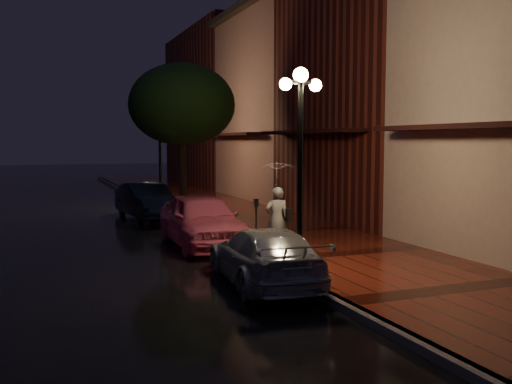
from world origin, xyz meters
name	(u,v)px	position (x,y,z in m)	size (l,w,h in m)	color
ground	(214,240)	(0.00, 0.00, 0.00)	(120.00, 120.00, 0.00)	black
sidewalk	(284,233)	(2.25, 0.00, 0.07)	(4.50, 60.00, 0.15)	#4C170D
curb	(214,238)	(0.00, 0.00, 0.07)	(0.25, 60.00, 0.15)	#595451
storefront_mid	(380,70)	(7.00, 2.00, 5.50)	(5.00, 8.00, 11.00)	#511914
storefront_far	(288,109)	(7.00, 10.00, 4.50)	(5.00, 8.00, 9.00)	#8C5951
storefront_extra	(224,110)	(7.00, 20.00, 5.00)	(5.00, 12.00, 10.00)	#511914
streetlamp_near	(300,156)	(0.35, -5.00, 2.60)	(0.96, 0.36, 4.31)	black
streetlamp_far	(160,149)	(0.35, 9.00, 2.60)	(0.96, 0.36, 4.31)	black
street_tree	(182,107)	(0.61, 5.99, 4.24)	(4.16, 4.16, 5.80)	black
pink_car	(202,220)	(-0.60, -0.80, 0.75)	(1.77, 4.39, 1.50)	#E55E7F
navy_car	(147,201)	(-0.92, 5.61, 0.67)	(1.42, 4.07, 1.34)	black
silver_car	(264,256)	(-0.60, -5.30, 0.58)	(1.64, 4.03, 1.17)	#929399
woman_with_umbrella	(277,192)	(0.76, -2.87, 1.65)	(0.95, 0.96, 2.28)	silver
parking_meter	(256,217)	(0.57, -1.90, 0.90)	(0.12, 0.09, 1.25)	black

